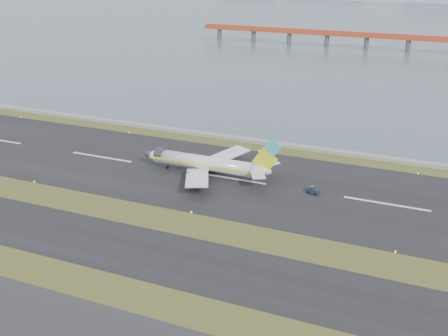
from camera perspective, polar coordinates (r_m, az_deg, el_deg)
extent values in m
plane|color=#384C1B|center=(122.08, -4.92, -6.01)|extent=(1000.00, 1000.00, 0.00)
cube|color=black|center=(112.97, -7.81, -8.52)|extent=(1000.00, 18.00, 0.10)
cube|color=black|center=(146.61, 0.58, -1.05)|extent=(1000.00, 45.00, 0.10)
cube|color=gray|center=(172.75, 4.45, 2.58)|extent=(1000.00, 2.50, 1.00)
cube|color=#455563|center=(560.23, 18.52, 14.60)|extent=(1400.00, 800.00, 1.30)
cube|color=#BA4420|center=(349.86, 18.28, 12.38)|extent=(260.00, 5.00, 1.60)
cube|color=#BA4420|center=(349.65, 18.31, 12.63)|extent=(260.00, 0.40, 1.40)
cylinder|color=#4C4C51|center=(371.88, 3.02, 13.17)|extent=(2.80, 2.80, 7.00)
cylinder|color=#4C4C51|center=(350.51, 18.19, 11.66)|extent=(2.80, 2.80, 7.00)
cube|color=#96A2B2|center=(719.06, 19.91, 15.72)|extent=(1400.00, 80.00, 1.00)
cylinder|color=white|center=(147.59, -2.08, 0.54)|extent=(28.00, 3.80, 3.80)
cone|color=white|center=(154.55, -7.31, 1.35)|extent=(3.20, 3.80, 3.80)
cone|color=white|center=(141.71, 3.85, -0.28)|extent=(5.00, 3.80, 3.80)
cube|color=yellow|center=(145.98, -2.40, 0.29)|extent=(31.00, 0.06, 0.45)
cube|color=yellow|center=(149.21, -1.76, 0.78)|extent=(31.00, 0.06, 0.45)
cube|color=white|center=(139.85, -2.75, -1.00)|extent=(11.31, 15.89, 1.66)
cube|color=white|center=(154.23, 0.02, 1.21)|extent=(11.31, 15.89, 1.66)
cylinder|color=#333338|center=(143.08, -2.91, -0.99)|extent=(4.20, 2.10, 2.10)
cylinder|color=#333338|center=(153.15, -0.94, 0.58)|extent=(4.20, 2.10, 2.10)
cube|color=yellow|center=(140.43, 4.19, 0.77)|extent=(6.80, 0.35, 6.85)
cube|color=#45B6C3|center=(138.60, 4.97, 2.10)|extent=(4.85, 0.37, 4.90)
cube|color=white|center=(138.11, 3.44, -0.64)|extent=(5.64, 6.80, 0.22)
cube|color=white|center=(144.79, 4.48, 0.40)|extent=(5.64, 6.80, 0.22)
cylinder|color=black|center=(153.45, -5.78, 0.05)|extent=(0.80, 0.28, 0.80)
cylinder|color=black|center=(145.73, -2.00, -0.99)|extent=(1.00, 0.38, 1.00)
cylinder|color=black|center=(150.43, -1.09, -0.25)|extent=(1.00, 0.38, 1.00)
cube|color=#15253A|center=(138.99, 9.05, -2.29)|extent=(3.27, 2.36, 1.10)
cube|color=#333338|center=(138.86, 8.94, -1.97)|extent=(1.60, 1.66, 0.64)
cylinder|color=black|center=(139.05, 8.53, -2.47)|extent=(0.69, 0.43, 0.64)
cylinder|color=black|center=(140.23, 8.83, -2.28)|extent=(0.69, 0.43, 0.64)
cylinder|color=black|center=(138.16, 9.25, -2.68)|extent=(0.69, 0.43, 0.64)
cylinder|color=black|center=(139.34, 9.55, -2.48)|extent=(0.69, 0.43, 0.64)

